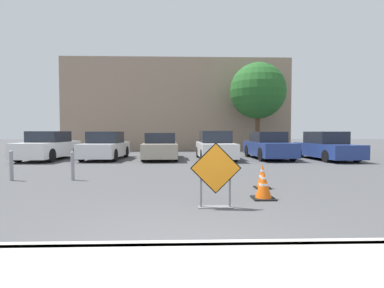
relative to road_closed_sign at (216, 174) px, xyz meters
name	(u,v)px	position (x,y,z in m)	size (l,w,h in m)	color
ground_plane	(183,165)	(-0.65, 7.79, -0.68)	(96.00, 96.00, 0.00)	#4C4C4F
curb_lip	(183,248)	(-0.65, -2.21, -0.61)	(29.43, 0.20, 0.14)	#ADAAA3
road_closed_sign	(216,174)	(0.00, 0.00, 0.00)	(1.02, 0.20, 1.31)	black
traffic_cone_nearest	(263,185)	(1.17, 0.78, -0.37)	(0.50, 0.50, 0.64)	black
traffic_cone_second	(262,177)	(1.49, 2.06, -0.37)	(0.40, 0.40, 0.64)	black
parked_car_nearest	(49,147)	(-7.91, 10.52, 0.03)	(1.99, 4.62, 1.54)	white
parked_car_second	(105,147)	(-4.90, 10.67, 0.01)	(1.99, 4.19, 1.52)	silver
parked_car_third	(160,147)	(-1.89, 10.73, -0.01)	(2.02, 4.54, 1.45)	#A39984
parked_car_fourth	(215,146)	(1.12, 10.42, 0.02)	(1.94, 4.32, 1.56)	white
parked_car_fifth	(268,146)	(4.13, 10.71, 0.02)	(1.98, 4.52, 1.51)	navy
parked_car_sixth	(326,147)	(7.14, 10.13, 0.01)	(2.04, 4.65, 1.52)	navy
bollard_nearest	(73,165)	(-4.09, 3.54, -0.20)	(0.12, 0.12, 0.91)	gray
bollard_second	(11,165)	(-5.97, 3.54, -0.19)	(0.12, 0.12, 0.94)	gray
building_facade_backdrop	(177,107)	(-1.12, 20.54, 3.04)	(18.43, 5.00, 7.45)	gray
street_tree_behind_lot	(258,91)	(4.84, 15.95, 3.81)	(4.08, 4.08, 6.55)	#513823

